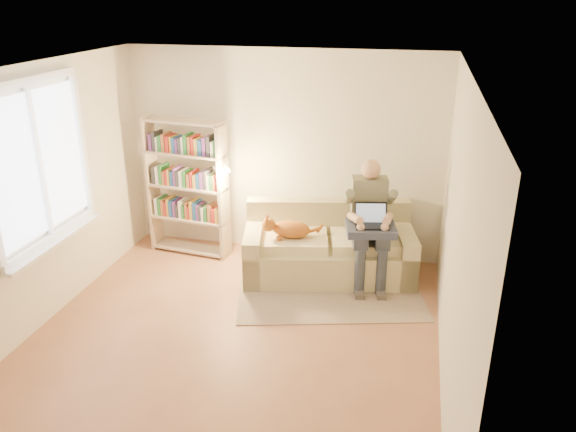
% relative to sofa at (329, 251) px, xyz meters
% --- Properties ---
extents(floor, '(4.50, 4.50, 0.00)m').
position_rel_sofa_xyz_m(floor, '(-0.70, -1.67, -0.31)').
color(floor, '#925C42').
rests_on(floor, ground).
extents(ceiling, '(4.00, 4.50, 0.02)m').
position_rel_sofa_xyz_m(ceiling, '(-0.70, -1.67, 2.29)').
color(ceiling, white).
rests_on(ceiling, wall_back).
extents(wall_left, '(0.02, 4.50, 2.60)m').
position_rel_sofa_xyz_m(wall_left, '(-2.70, -1.67, 0.99)').
color(wall_left, silver).
rests_on(wall_left, floor).
extents(wall_right, '(0.02, 4.50, 2.60)m').
position_rel_sofa_xyz_m(wall_right, '(1.30, -1.67, 0.99)').
color(wall_right, silver).
rests_on(wall_right, floor).
extents(wall_back, '(4.00, 0.02, 2.60)m').
position_rel_sofa_xyz_m(wall_back, '(-0.70, 0.58, 0.99)').
color(wall_back, silver).
rests_on(wall_back, floor).
extents(wall_front, '(4.00, 0.02, 2.60)m').
position_rel_sofa_xyz_m(wall_front, '(-0.70, -3.92, 0.99)').
color(wall_front, silver).
rests_on(wall_front, floor).
extents(window, '(0.12, 1.52, 1.69)m').
position_rel_sofa_xyz_m(window, '(-2.64, -1.47, 1.07)').
color(window, white).
rests_on(window, wall_left).
extents(sofa, '(2.14, 1.29, 0.85)m').
position_rel_sofa_xyz_m(sofa, '(0.00, 0.00, 0.00)').
color(sofa, '#C3BA8A').
rests_on(sofa, floor).
extents(person, '(0.52, 0.71, 1.46)m').
position_rel_sofa_xyz_m(person, '(0.47, -0.06, 0.51)').
color(person, slate).
rests_on(person, sofa).
extents(cat, '(0.66, 0.34, 0.25)m').
position_rel_sofa_xyz_m(cat, '(-0.45, -0.23, 0.34)').
color(cat, orange).
rests_on(cat, sofa).
extents(blanket, '(0.63, 0.55, 0.09)m').
position_rel_sofa_xyz_m(blanket, '(0.50, -0.19, 0.42)').
color(blanket, '#2D344E').
rests_on(blanket, person).
extents(laptop, '(0.42, 0.38, 0.30)m').
position_rel_sofa_xyz_m(laptop, '(0.50, -0.18, 0.52)').
color(laptop, black).
rests_on(laptop, blanket).
extents(bookshelf, '(1.17, 0.45, 1.78)m').
position_rel_sofa_xyz_m(bookshelf, '(-1.86, 0.21, 0.67)').
color(bookshelf, '#BEA890').
rests_on(bookshelf, floor).
extents(rug, '(2.31, 1.71, 0.01)m').
position_rel_sofa_xyz_m(rug, '(0.11, -0.51, -0.30)').
color(rug, gray).
rests_on(rug, floor).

